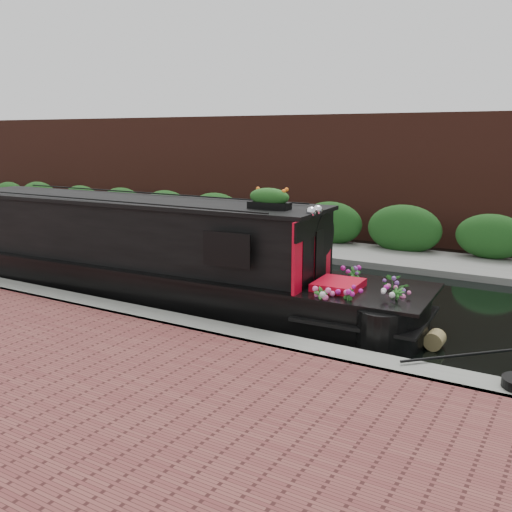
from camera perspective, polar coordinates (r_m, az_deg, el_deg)
The scene contains 7 objects.
ground at distance 12.95m, azimuth -0.82°, elevation -3.00°, with size 80.00×80.00×0.00m, color black.
near_bank_coping at distance 10.41m, azimuth -10.44°, elevation -7.02°, with size 40.00×0.60×0.50m, color slate.
far_bank_path at distance 16.58m, azimuth 6.79°, elevation 0.28°, with size 40.00×2.40×0.34m, color slate.
far_hedge at distance 17.39m, azimuth 7.99°, elevation 0.80°, with size 40.00×1.10×2.80m, color #1B4918.
far_brick_wall at distance 19.31m, azimuth 10.42°, elevation 1.84°, with size 40.00×1.00×8.00m, color #4C2319.
narrowboat at distance 12.24m, azimuth -11.05°, elevation -0.32°, with size 11.40×2.52×2.64m.
rope_fender at distance 9.65m, azimuth 17.45°, elevation -8.00°, with size 0.30×0.30×0.32m, color olive.
Camera 1 is at (6.54, -10.65, 3.38)m, focal length 40.00 mm.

